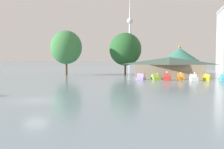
{
  "coord_description": "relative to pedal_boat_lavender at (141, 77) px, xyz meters",
  "views": [
    {
      "loc": [
        13.75,
        -24.23,
        4.29
      ],
      "look_at": [
        3.35,
        21.76,
        1.59
      ],
      "focal_mm": 40.87,
      "sensor_mm": 36.0,
      "label": 1
    }
  ],
  "objects": [
    {
      "name": "pedal_boat_yellow",
      "position": [
        13.89,
        1.44,
        0.01
      ],
      "size": [
        1.95,
        2.85,
        1.52
      ],
      "rotation": [
        0.0,
        0.0,
        -1.82
      ],
      "color": "yellow",
      "rests_on": "ground"
    },
    {
      "name": "pedal_boat_cyan",
      "position": [
        17.06,
        0.55,
        -0.01
      ],
      "size": [
        1.46,
        2.65,
        1.6
      ],
      "rotation": [
        0.0,
        0.0,
        -1.56
      ],
      "color": "#4CB7CC",
      "rests_on": "ground"
    },
    {
      "name": "green_roof_pavilion",
      "position": [
        8.77,
        16.69,
        3.8
      ],
      "size": [
        10.77,
        10.77,
        8.23
      ],
      "color": "#993328",
      "rests_on": "ground"
    },
    {
      "name": "shoreline_tree_mid",
      "position": [
        -6.68,
        18.79,
        6.95
      ],
      "size": [
        9.44,
        9.44,
        12.26
      ],
      "color": "brown",
      "rests_on": "ground"
    },
    {
      "name": "ground_plane",
      "position": [
        -7.63,
        -31.41,
        -0.5
      ],
      "size": [
        2000.0,
        2000.0,
        0.0
      ],
      "primitive_type": "plane",
      "color": "gray"
    },
    {
      "name": "pedal_boat_orange",
      "position": [
        8.43,
        0.8,
        0.09
      ],
      "size": [
        1.41,
        2.35,
        1.68
      ],
      "rotation": [
        0.0,
        0.0,
        -1.55
      ],
      "color": "orange",
      "rests_on": "ground"
    },
    {
      "name": "boathouse",
      "position": [
        6.06,
        6.65,
        2.11
      ],
      "size": [
        16.81,
        9.04,
        4.96
      ],
      "color": "gray",
      "rests_on": "ground"
    },
    {
      "name": "pedal_boat_lime",
      "position": [
        3.17,
        0.9,
        -0.06
      ],
      "size": [
        2.47,
        3.3,
        1.48
      ],
      "rotation": [
        0.0,
        0.0,
        -1.24
      ],
      "color": "#8CCC3F",
      "rests_on": "ground"
    },
    {
      "name": "pedal_boat_red",
      "position": [
        5.67,
        -0.84,
        0.07
      ],
      "size": [
        1.47,
        2.38,
        1.92
      ],
      "rotation": [
        0.0,
        0.0,
        -1.6
      ],
      "color": "red",
      "rests_on": "ground"
    },
    {
      "name": "pedal_boat_white",
      "position": [
        11.02,
        -0.54,
        0.05
      ],
      "size": [
        1.72,
        2.76,
        1.81
      ],
      "rotation": [
        0.0,
        0.0,
        -1.46
      ],
      "color": "white",
      "rests_on": "ground"
    },
    {
      "name": "shoreline_tree_tall_left",
      "position": [
        -21.79,
        10.43,
        7.25
      ],
      "size": [
        8.64,
        8.64,
        12.37
      ],
      "color": "brown",
      "rests_on": "ground"
    },
    {
      "name": "distant_broadcast_tower",
      "position": [
        -41.92,
        256.17,
        46.77
      ],
      "size": [
        7.21,
        7.21,
        126.21
      ],
      "color": "silver",
      "rests_on": "ground"
    },
    {
      "name": "pedal_boat_lavender",
      "position": [
        0.0,
        0.0,
        0.0
      ],
      "size": [
        2.01,
        2.7,
        1.44
      ],
      "rotation": [
        0.0,
        0.0,
        -1.71
      ],
      "color": "#B299D8",
      "rests_on": "ground"
    }
  ]
}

